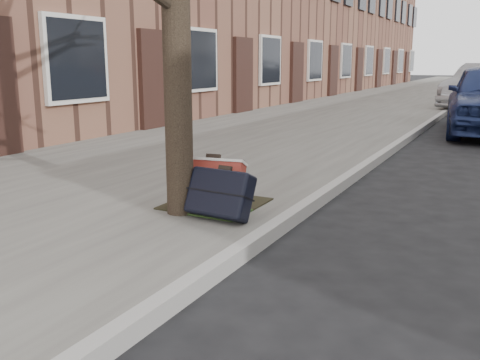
% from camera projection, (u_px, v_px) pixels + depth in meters
% --- Properties ---
extents(ground, '(120.00, 120.00, 0.00)m').
position_uv_depth(ground, '(404.00, 308.00, 3.25)').
color(ground, black).
rests_on(ground, ground).
extents(near_sidewalk, '(5.00, 70.00, 0.12)m').
position_uv_depth(near_sidewalk, '(375.00, 104.00, 17.92)').
color(near_sidewalk, slate).
rests_on(near_sidewalk, ground).
extents(house_near, '(6.80, 40.00, 7.00)m').
position_uv_depth(house_near, '(233.00, 8.00, 20.67)').
color(house_near, brown).
rests_on(house_near, ground).
extents(dirt_patch, '(0.85, 0.85, 0.02)m').
position_uv_depth(dirt_patch, '(216.00, 204.00, 5.16)').
color(dirt_patch, black).
rests_on(dirt_patch, near_sidewalk).
extents(suitcase_red, '(0.66, 0.43, 0.48)m').
position_uv_depth(suitcase_red, '(210.00, 184.00, 4.96)').
color(suitcase_red, maroon).
rests_on(suitcase_red, near_sidewalk).
extents(suitcase_navy, '(0.61, 0.39, 0.46)m').
position_uv_depth(suitcase_navy, '(220.00, 193.00, 4.64)').
color(suitcase_navy, black).
rests_on(suitcase_navy, near_sidewalk).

